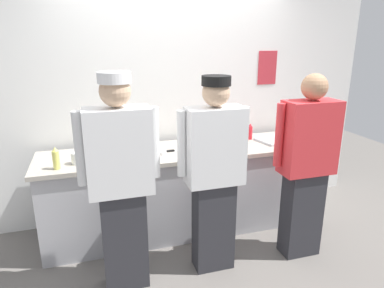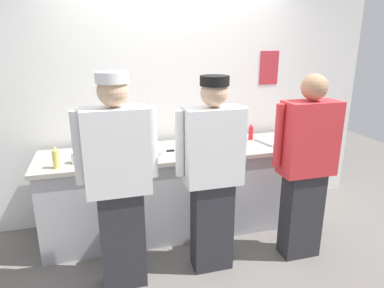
% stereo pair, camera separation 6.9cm
% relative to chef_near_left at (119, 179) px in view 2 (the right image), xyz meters
% --- Properties ---
extents(ground_plane, '(9.00, 9.00, 0.00)m').
position_rel_chef_near_left_xyz_m(ground_plane, '(0.72, 0.35, -0.92)').
color(ground_plane, slate).
extents(wall_back, '(4.54, 0.11, 2.62)m').
position_rel_chef_near_left_xyz_m(wall_back, '(0.72, 1.19, 0.39)').
color(wall_back, white).
rests_on(wall_back, ground).
extents(prep_counter, '(2.89, 0.69, 0.88)m').
position_rel_chef_near_left_xyz_m(prep_counter, '(0.72, 0.71, -0.48)').
color(prep_counter, '#B2B2B7').
rests_on(prep_counter, ground).
extents(chef_near_left, '(0.62, 0.24, 1.73)m').
position_rel_chef_near_left_xyz_m(chef_near_left, '(0.00, 0.00, 0.00)').
color(chef_near_left, '#2D2D33').
rests_on(chef_near_left, ground).
extents(chef_center, '(0.61, 0.24, 1.68)m').
position_rel_chef_near_left_xyz_m(chef_center, '(0.76, 0.02, -0.03)').
color(chef_center, '#2D2D33').
rests_on(chef_center, ground).
extents(chef_far_right, '(0.61, 0.24, 1.68)m').
position_rel_chef_near_left_xyz_m(chef_far_right, '(1.61, -0.03, -0.04)').
color(chef_far_right, '#2D2D33').
rests_on(chef_far_right, ground).
extents(plate_stack_front, '(0.21, 0.21, 0.10)m').
position_rel_chef_near_left_xyz_m(plate_stack_front, '(0.16, 0.78, 0.01)').
color(plate_stack_front, white).
rests_on(plate_stack_front, prep_counter).
extents(mixing_bowl_steel, '(0.38, 0.38, 0.13)m').
position_rel_chef_near_left_xyz_m(mixing_bowl_steel, '(1.17, 0.69, 0.02)').
color(mixing_bowl_steel, '#B7BABF').
rests_on(mixing_bowl_steel, prep_counter).
extents(sheet_tray, '(0.54, 0.39, 0.02)m').
position_rel_chef_near_left_xyz_m(sheet_tray, '(1.78, 0.72, -0.03)').
color(sheet_tray, '#B7BABF').
rests_on(sheet_tray, prep_counter).
extents(squeeze_bottle_primary, '(0.06, 0.06, 0.19)m').
position_rel_chef_near_left_xyz_m(squeeze_bottle_primary, '(-0.49, 0.50, 0.05)').
color(squeeze_bottle_primary, '#E5E066').
rests_on(squeeze_bottle_primary, prep_counter).
extents(squeeze_bottle_secondary, '(0.05, 0.05, 0.18)m').
position_rel_chef_near_left_xyz_m(squeeze_bottle_secondary, '(1.49, 0.85, 0.04)').
color(squeeze_bottle_secondary, red).
rests_on(squeeze_bottle_secondary, prep_counter).
extents(ramekin_green_sauce, '(0.09, 0.09, 0.05)m').
position_rel_chef_near_left_xyz_m(ramekin_green_sauce, '(0.11, 0.53, -0.02)').
color(ramekin_green_sauce, white).
rests_on(ramekin_green_sauce, prep_counter).
extents(ramekin_orange_sauce, '(0.10, 0.10, 0.04)m').
position_rel_chef_near_left_xyz_m(ramekin_orange_sauce, '(0.44, 0.62, -0.02)').
color(ramekin_orange_sauce, white).
rests_on(ramekin_orange_sauce, prep_counter).
extents(deli_cup, '(0.09, 0.09, 0.10)m').
position_rel_chef_near_left_xyz_m(deli_cup, '(-0.33, 0.58, 0.01)').
color(deli_cup, white).
rests_on(deli_cup, prep_counter).
extents(chefs_knife, '(0.28, 0.03, 0.02)m').
position_rel_chef_near_left_xyz_m(chefs_knife, '(0.61, 0.68, -0.04)').
color(chefs_knife, '#B7BABF').
rests_on(chefs_knife, prep_counter).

